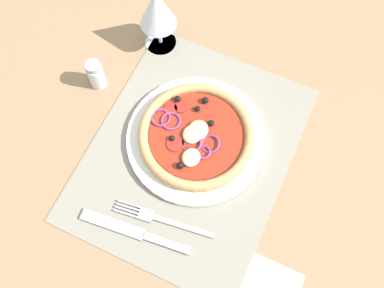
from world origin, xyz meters
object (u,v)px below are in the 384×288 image
Objects in this scene: pizza at (195,135)px; wine_glass at (157,10)px; plate at (196,138)px; fork at (159,219)px; pepper_shaker at (96,74)px; knife at (134,232)px.

wine_glass is at bearing 42.64° from pizza.
plate is 1.43× the size of fork.
pepper_shaker is at bearing -47.80° from fork.
knife is at bearing 173.39° from plate.
knife is at bearing -160.15° from wine_glass.
pizza is at bearing -98.18° from pepper_shaker.
wine_glass is at bearing -76.02° from knife.
pizza is 3.17× the size of pepper_shaker.
pizza is 1.06× the size of knife.
knife is 30.90cm from pepper_shaker.
knife is (-20.07, 2.28, -1.92)cm from pizza.
plate is at bearing -95.84° from fork.
fork is at bearing -154.04° from wine_glass.
pepper_shaker is (3.22, 22.41, 0.67)cm from pizza.
pepper_shaker is at bearing -55.02° from knife.
wine_glass reaches higher than pizza.
fork is 30.20cm from pepper_shaker.
pepper_shaker is (-13.78, 6.76, -6.80)cm from wine_glass.
knife is (-3.83, 2.80, 0.03)cm from fork.
plate is 1.64cm from pizza.
plate reaches higher than knife.
plate is 20.24cm from knife.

